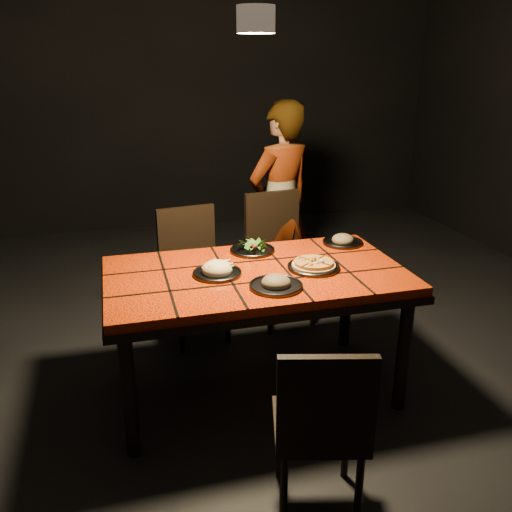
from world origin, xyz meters
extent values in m
cube|color=black|center=(0.00, 0.00, -0.02)|extent=(6.00, 7.00, 0.04)
cube|color=black|center=(0.00, 3.50, 1.50)|extent=(6.00, 0.04, 3.00)
cube|color=#E83607|center=(0.00, 0.00, 0.72)|extent=(1.60, 0.90, 0.05)
cube|color=black|center=(0.00, 0.00, 0.68)|extent=(1.62, 0.92, 0.04)
cylinder|color=black|center=(-0.72, -0.37, 0.33)|extent=(0.07, 0.07, 0.66)
cylinder|color=black|center=(0.72, -0.37, 0.33)|extent=(0.07, 0.07, 0.66)
cylinder|color=black|center=(-0.72, 0.37, 0.33)|extent=(0.07, 0.07, 0.66)
cylinder|color=black|center=(0.72, 0.37, 0.33)|extent=(0.07, 0.07, 0.66)
cube|color=black|center=(0.03, -0.89, 0.40)|extent=(0.45, 0.45, 0.04)
cube|color=black|center=(-0.01, -1.05, 0.62)|extent=(0.37, 0.13, 0.41)
cylinder|color=black|center=(0.21, -0.78, 0.19)|extent=(0.03, 0.03, 0.38)
cylinder|color=black|center=(-0.08, -0.71, 0.19)|extent=(0.03, 0.03, 0.38)
cylinder|color=black|center=(0.14, -1.08, 0.19)|extent=(0.03, 0.03, 0.38)
cylinder|color=black|center=(-0.16, -1.00, 0.19)|extent=(0.03, 0.03, 0.38)
cube|color=black|center=(-0.22, 0.73, 0.43)|extent=(0.46, 0.46, 0.04)
cube|color=black|center=(-0.25, 0.91, 0.67)|extent=(0.40, 0.10, 0.44)
cylinder|color=black|center=(-0.36, 0.55, 0.21)|extent=(0.03, 0.03, 0.41)
cylinder|color=black|center=(-0.03, 0.60, 0.21)|extent=(0.03, 0.03, 0.41)
cylinder|color=black|center=(-0.41, 0.87, 0.21)|extent=(0.03, 0.03, 0.41)
cylinder|color=black|center=(-0.08, 0.92, 0.21)|extent=(0.03, 0.03, 0.41)
cube|color=black|center=(0.43, 0.84, 0.45)|extent=(0.47, 0.47, 0.04)
cube|color=black|center=(0.40, 1.03, 0.70)|extent=(0.42, 0.09, 0.46)
cylinder|color=black|center=(0.28, 0.65, 0.22)|extent=(0.04, 0.04, 0.43)
cylinder|color=black|center=(0.62, 0.69, 0.22)|extent=(0.04, 0.04, 0.43)
cylinder|color=black|center=(0.23, 0.99, 0.22)|extent=(0.04, 0.04, 0.43)
cylinder|color=black|center=(0.57, 1.03, 0.22)|extent=(0.04, 0.04, 0.43)
imported|color=brown|center=(0.50, 1.16, 0.78)|extent=(0.67, 0.58, 1.56)
cylinder|color=black|center=(0.00, 0.00, 2.00)|extent=(0.18, 0.18, 0.12)
cylinder|color=#333338|center=(0.31, -0.05, 0.76)|extent=(0.28, 0.28, 0.01)
torus|color=#333338|center=(0.31, -0.05, 0.76)|extent=(0.29, 0.29, 0.01)
cylinder|color=tan|center=(0.31, -0.05, 0.77)|extent=(0.33, 0.33, 0.01)
cylinder|color=#C67F33|center=(0.31, -0.05, 0.78)|extent=(0.30, 0.30, 0.02)
cylinder|color=#333338|center=(-0.21, 0.00, 0.76)|extent=(0.26, 0.26, 0.01)
torus|color=#333338|center=(-0.21, 0.00, 0.76)|extent=(0.26, 0.26, 0.01)
ellipsoid|color=beige|center=(-0.21, 0.00, 0.78)|extent=(0.16, 0.16, 0.09)
cylinder|color=#333338|center=(0.06, 0.31, 0.76)|extent=(0.27, 0.27, 0.01)
torus|color=#333338|center=(0.06, 0.31, 0.76)|extent=(0.27, 0.27, 0.01)
cylinder|color=#333338|center=(0.04, -0.24, 0.76)|extent=(0.27, 0.27, 0.01)
torus|color=#333338|center=(0.04, -0.24, 0.76)|extent=(0.27, 0.27, 0.01)
ellipsoid|color=olive|center=(0.04, -0.24, 0.78)|extent=(0.16, 0.16, 0.09)
cylinder|color=#333338|center=(0.64, 0.30, 0.76)|extent=(0.25, 0.25, 0.01)
torus|color=#333338|center=(0.64, 0.30, 0.76)|extent=(0.25, 0.25, 0.01)
ellipsoid|color=olive|center=(0.64, 0.30, 0.78)|extent=(0.15, 0.15, 0.08)
camera|label=1|loc=(-0.71, -2.62, 1.83)|focal=38.00mm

